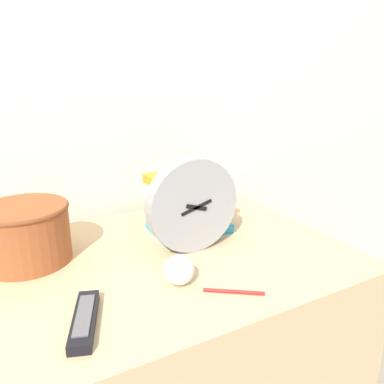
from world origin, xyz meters
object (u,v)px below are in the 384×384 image
object	(u,v)px
basket	(25,232)
crumpled_paper_ball	(179,270)
tv_remote	(85,320)
book_stack	(187,202)
desk_clock	(193,205)
pen	(234,292)

from	to	relation	value
basket	crumpled_paper_ball	distance (m)	0.40
tv_remote	crumpled_paper_ball	xyz separation A→B (m)	(0.22, 0.04, 0.02)
tv_remote	book_stack	bearing A→B (deg)	39.56
desk_clock	tv_remote	distance (m)	0.39
book_stack	crumpled_paper_ball	size ratio (longest dim) A/B	3.68
basket	book_stack	bearing A→B (deg)	-0.44
desk_clock	basket	world-z (taller)	desk_clock
pen	basket	bearing A→B (deg)	135.01
desk_clock	basket	xyz separation A→B (m)	(-0.39, 0.14, -0.05)
tv_remote	pen	xyz separation A→B (m)	(0.30, -0.05, -0.01)
book_stack	basket	xyz separation A→B (m)	(-0.45, 0.00, -0.00)
pen	tv_remote	bearing A→B (deg)	171.37
tv_remote	pen	distance (m)	0.31
desk_clock	crumpled_paper_ball	xyz separation A→B (m)	(-0.11, -0.14, -0.09)
desk_clock	tv_remote	world-z (taller)	desk_clock
desk_clock	basket	distance (m)	0.42
basket	tv_remote	world-z (taller)	basket
desk_clock	pen	distance (m)	0.26
basket	desk_clock	bearing A→B (deg)	-19.47
desk_clock	tv_remote	bearing A→B (deg)	-150.97
book_stack	basket	size ratio (longest dim) A/B	1.16
pen	desk_clock	bearing A→B (deg)	83.82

